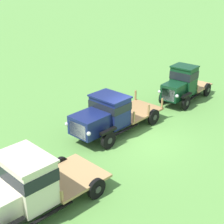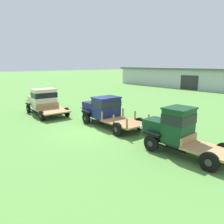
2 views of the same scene
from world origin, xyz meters
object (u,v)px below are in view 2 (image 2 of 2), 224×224
object	(u,v)px
farm_shed	(183,77)
vintage_truck_second_in_line	(105,110)
vintage_truck_foreground_near	(43,101)
oil_drum_beside_row	(52,100)
vintage_truck_midrow_center	(176,129)

from	to	relation	value
farm_shed	vintage_truck_second_in_line	bearing A→B (deg)	-67.66
vintage_truck_foreground_near	oil_drum_beside_row	distance (m)	4.87
vintage_truck_midrow_center	vintage_truck_foreground_near	bearing A→B (deg)	-173.96
vintage_truck_second_in_line	vintage_truck_midrow_center	xyz separation A→B (m)	(6.24, -0.52, 0.10)
vintage_truck_midrow_center	vintage_truck_second_in_line	bearing A→B (deg)	175.22
oil_drum_beside_row	vintage_truck_foreground_near	bearing A→B (deg)	-33.35
farm_shed	oil_drum_beside_row	world-z (taller)	farm_shed
vintage_truck_foreground_near	vintage_truck_second_in_line	distance (m)	6.66
vintage_truck_midrow_center	oil_drum_beside_row	world-z (taller)	vintage_truck_midrow_center
farm_shed	oil_drum_beside_row	xyz separation A→B (m)	(1.30, -27.76, -1.35)
farm_shed	vintage_truck_second_in_line	world-z (taller)	farm_shed
vintage_truck_foreground_near	vintage_truck_midrow_center	world-z (taller)	vintage_truck_midrow_center
vintage_truck_second_in_line	oil_drum_beside_row	bearing A→B (deg)	175.66
vintage_truck_foreground_near	vintage_truck_midrow_center	size ratio (longest dim) A/B	1.20
vintage_truck_second_in_line	farm_shed	bearing A→B (deg)	112.34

